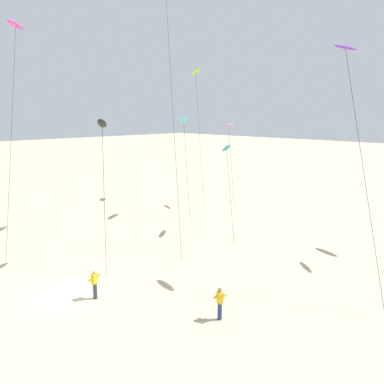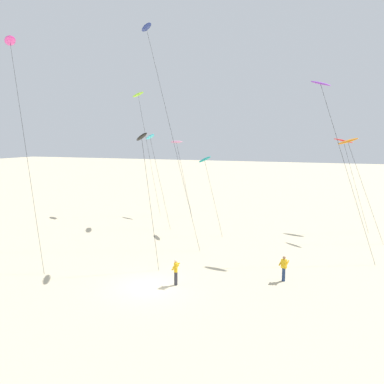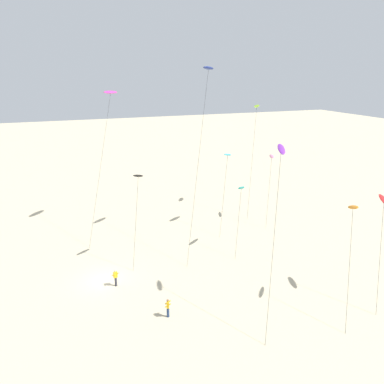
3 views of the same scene
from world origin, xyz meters
The scene contains 13 objects.
ground_plane centered at (0.00, 0.00, 0.00)m, with size 260.00×260.00×0.00m, color beige.
kite_navy centered at (-6.93, 13.66, 19.34)m, with size 8.44×6.42×19.86m.
kite_purple centered at (9.06, 12.95, 13.25)m, with size 5.52×3.90×13.94m.
kite_lime centered at (-13.51, 23.81, 14.36)m, with size 5.50×3.83×15.01m.
kite_magenta centered at (-14.04, 4.01, 16.72)m, with size 7.68×5.80×17.13m.
kite_orange centered at (11.30, 18.56, 8.82)m, with size 4.37×3.13×9.41m.
kite_black centered at (-2.70, 4.40, 9.21)m, with size 2.79×2.19×9.76m.
kite_pink centered at (-8.06, 23.23, 8.64)m, with size 3.83×2.65×8.94m.
kite_red centered at (10.91, 22.21, 8.83)m, with size 3.81×2.69×9.27m.
kite_teal centered at (-1.77, 15.55, 7.08)m, with size 3.42×2.65×7.66m.
kite_cyan centered at (-8.50, 17.11, 9.25)m, with size 4.42×3.48×9.75m.
kite_flyer_nearest centered at (1.42, 0.92, 0.89)m, with size 0.63×0.65×1.67m.
kite_flyer_middle centered at (7.69, 4.07, 0.89)m, with size 0.66×0.64×1.67m.
Camera 3 is at (33.42, -3.64, 19.34)m, focal length 35.72 mm.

